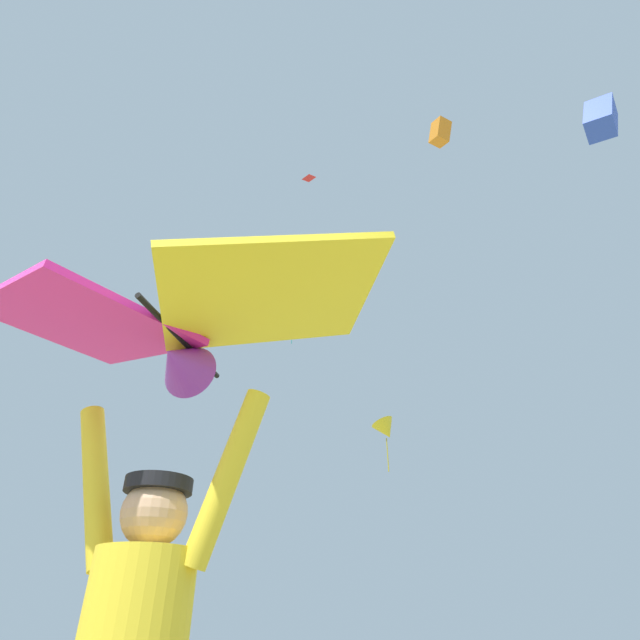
{
  "coord_description": "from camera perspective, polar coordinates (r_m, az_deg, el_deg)",
  "views": [
    {
      "loc": [
        1.47,
        -1.64,
        1.14
      ],
      "look_at": [
        0.27,
        1.57,
        3.26
      ],
      "focal_mm": 28.37,
      "sensor_mm": 36.0,
      "label": 1
    }
  ],
  "objects": [
    {
      "name": "held_stunt_kite",
      "position": [
        2.18,
        -16.01,
        -0.35
      ],
      "size": [
        1.88,
        1.08,
        0.41
      ],
      "color": "black"
    },
    {
      "name": "distant_kite_blue_overhead_distant",
      "position": [
        17.06,
        29.09,
        19.22
      ],
      "size": [
        1.15,
        1.09,
        1.41
      ],
      "color": "blue"
    },
    {
      "name": "distant_kite_red_high_right",
      "position": [
        25.05,
        -1.28,
        15.76
      ],
      "size": [
        0.66,
        0.63,
        0.29
      ],
      "color": "red"
    },
    {
      "name": "distant_kite_orange_far_center",
      "position": [
        26.83,
        13.4,
        19.9
      ],
      "size": [
        1.28,
        1.2,
        1.34
      ],
      "color": "orange"
    },
    {
      "name": "distant_kite_magenta_low_right",
      "position": [
        33.75,
        -3.56,
        2.69
      ],
      "size": [
        0.85,
        0.87,
        0.29
      ],
      "color": "#DB2393"
    },
    {
      "name": "distant_kite_yellow_mid_right",
      "position": [
        24.76,
        7.44,
        -12.18
      ],
      "size": [
        1.36,
        1.16,
        2.61
      ],
      "color": "yellow"
    },
    {
      "name": "distant_kite_teal_low_left",
      "position": [
        36.29,
        -3.15,
        -0.36
      ],
      "size": [
        1.19,
        1.22,
        2.16
      ],
      "color": "#19B2AD"
    }
  ]
}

